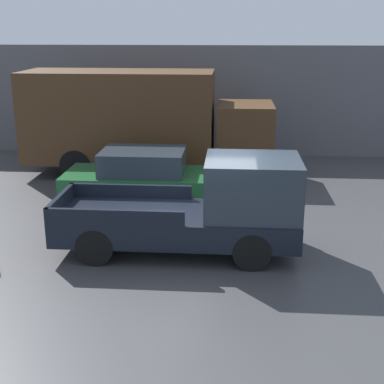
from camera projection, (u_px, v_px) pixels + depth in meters
ground_plane at (200, 249)px, 12.17m from camera, size 60.00×60.00×0.00m
building_wall at (215, 101)px, 20.60m from camera, size 28.00×0.15×4.17m
pickup_truck at (204, 209)px, 11.74m from camera, size 5.33×1.94×2.17m
car at (141, 176)px, 15.18m from camera, size 4.22×1.94×1.54m
delivery_truck at (139, 120)px, 17.85m from camera, size 8.22×2.42×3.45m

